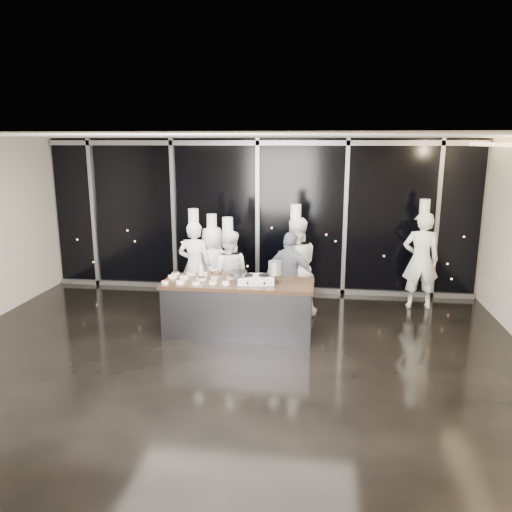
{
  "coord_description": "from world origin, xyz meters",
  "views": [
    {
      "loc": [
        1.31,
        -6.81,
        3.14
      ],
      "look_at": [
        0.26,
        1.2,
        1.27
      ],
      "focal_mm": 35.0,
      "sensor_mm": 36.0,
      "label": 1
    }
  ],
  "objects_px": {
    "frying_pan": "(236,273)",
    "chef_side": "(421,259)",
    "chef_far_left": "(195,265)",
    "chef_center": "(228,273)",
    "guest": "(290,276)",
    "demo_counter": "(238,308)",
    "chef_right": "(295,266)",
    "stock_pot": "(275,268)",
    "chef_left": "(213,266)",
    "stove": "(256,279)"
  },
  "relations": [
    {
      "from": "frying_pan",
      "to": "stock_pot",
      "type": "xyz_separation_m",
      "value": [
        0.62,
        0.1,
        0.08
      ]
    },
    {
      "from": "stock_pot",
      "to": "chef_center",
      "type": "bearing_deg",
      "value": 138.06
    },
    {
      "from": "demo_counter",
      "to": "stock_pot",
      "type": "height_order",
      "value": "stock_pot"
    },
    {
      "from": "guest",
      "to": "stove",
      "type": "bearing_deg",
      "value": 82.86
    },
    {
      "from": "stove",
      "to": "demo_counter",
      "type": "bearing_deg",
      "value": 165.63
    },
    {
      "from": "chef_far_left",
      "to": "demo_counter",
      "type": "bearing_deg",
      "value": 133.9
    },
    {
      "from": "frying_pan",
      "to": "guest",
      "type": "bearing_deg",
      "value": 41.54
    },
    {
      "from": "chef_far_left",
      "to": "chef_side",
      "type": "bearing_deg",
      "value": -168.7
    },
    {
      "from": "stock_pot",
      "to": "chef_left",
      "type": "distance_m",
      "value": 1.91
    },
    {
      "from": "stock_pot",
      "to": "chef_left",
      "type": "height_order",
      "value": "chef_left"
    },
    {
      "from": "chef_far_left",
      "to": "chef_side",
      "type": "distance_m",
      "value": 4.28
    },
    {
      "from": "chef_left",
      "to": "guest",
      "type": "distance_m",
      "value": 1.6
    },
    {
      "from": "chef_side",
      "to": "chef_far_left",
      "type": "bearing_deg",
      "value": 8.82
    },
    {
      "from": "chef_far_left",
      "to": "chef_side",
      "type": "xyz_separation_m",
      "value": [
        4.22,
        0.69,
        0.08
      ]
    },
    {
      "from": "frying_pan",
      "to": "chef_side",
      "type": "relative_size",
      "value": 0.28
    },
    {
      "from": "chef_far_left",
      "to": "chef_left",
      "type": "xyz_separation_m",
      "value": [
        0.29,
        0.23,
        -0.07
      ]
    },
    {
      "from": "stock_pot",
      "to": "chef_left",
      "type": "xyz_separation_m",
      "value": [
        -1.33,
        1.34,
        -0.35
      ]
    },
    {
      "from": "guest",
      "to": "chef_side",
      "type": "xyz_separation_m",
      "value": [
        2.41,
        0.95,
        0.16
      ]
    },
    {
      "from": "stove",
      "to": "stock_pot",
      "type": "distance_m",
      "value": 0.36
    },
    {
      "from": "demo_counter",
      "to": "chef_side",
      "type": "distance_m",
      "value": 3.72
    },
    {
      "from": "frying_pan",
      "to": "chef_right",
      "type": "distance_m",
      "value": 1.48
    },
    {
      "from": "demo_counter",
      "to": "chef_right",
      "type": "xyz_separation_m",
      "value": [
        0.86,
        1.11,
        0.46
      ]
    },
    {
      "from": "chef_left",
      "to": "chef_right",
      "type": "bearing_deg",
      "value": -172.83
    },
    {
      "from": "stock_pot",
      "to": "chef_far_left",
      "type": "xyz_separation_m",
      "value": [
        -1.61,
        1.1,
        -0.28
      ]
    },
    {
      "from": "stove",
      "to": "chef_left",
      "type": "bearing_deg",
      "value": 118.52
    },
    {
      "from": "stove",
      "to": "chef_side",
      "type": "height_order",
      "value": "chef_side"
    },
    {
      "from": "demo_counter",
      "to": "chef_left",
      "type": "distance_m",
      "value": 1.58
    },
    {
      "from": "stock_pot",
      "to": "chef_far_left",
      "type": "bearing_deg",
      "value": 145.65
    },
    {
      "from": "chef_side",
      "to": "stock_pot",
      "type": "bearing_deg",
      "value": 34.06
    },
    {
      "from": "frying_pan",
      "to": "guest",
      "type": "height_order",
      "value": "guest"
    },
    {
      "from": "stock_pot",
      "to": "chef_far_left",
      "type": "relative_size",
      "value": 0.11
    },
    {
      "from": "chef_center",
      "to": "chef_side",
      "type": "relative_size",
      "value": 0.87
    },
    {
      "from": "frying_pan",
      "to": "chef_side",
      "type": "height_order",
      "value": "chef_side"
    },
    {
      "from": "stock_pot",
      "to": "chef_side",
      "type": "bearing_deg",
      "value": 34.52
    },
    {
      "from": "chef_far_left",
      "to": "chef_center",
      "type": "height_order",
      "value": "chef_far_left"
    },
    {
      "from": "chef_left",
      "to": "demo_counter",
      "type": "bearing_deg",
      "value": 134.2
    },
    {
      "from": "chef_center",
      "to": "chef_right",
      "type": "bearing_deg",
      "value": -170.95
    },
    {
      "from": "chef_far_left",
      "to": "chef_center",
      "type": "bearing_deg",
      "value": 160.5
    },
    {
      "from": "chef_right",
      "to": "chef_side",
      "type": "bearing_deg",
      "value": -176.41
    },
    {
      "from": "demo_counter",
      "to": "stock_pot",
      "type": "bearing_deg",
      "value": 2.3
    },
    {
      "from": "demo_counter",
      "to": "frying_pan",
      "type": "bearing_deg",
      "value": -100.83
    },
    {
      "from": "chef_far_left",
      "to": "guest",
      "type": "xyz_separation_m",
      "value": [
        1.81,
        -0.26,
        -0.08
      ]
    },
    {
      "from": "guest",
      "to": "chef_right",
      "type": "bearing_deg",
      "value": -83.29
    },
    {
      "from": "chef_center",
      "to": "chef_side",
      "type": "xyz_separation_m",
      "value": [
        3.54,
        0.96,
        0.14
      ]
    },
    {
      "from": "stove",
      "to": "chef_left",
      "type": "distance_m",
      "value": 1.74
    },
    {
      "from": "frying_pan",
      "to": "chef_far_left",
      "type": "relative_size",
      "value": 0.3
    },
    {
      "from": "chef_left",
      "to": "chef_center",
      "type": "relative_size",
      "value": 0.99
    },
    {
      "from": "frying_pan",
      "to": "chef_left",
      "type": "height_order",
      "value": "chef_left"
    },
    {
      "from": "chef_center",
      "to": "chef_right",
      "type": "height_order",
      "value": "chef_right"
    },
    {
      "from": "chef_center",
      "to": "guest",
      "type": "bearing_deg",
      "value": 177.55
    }
  ]
}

